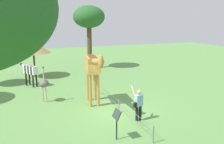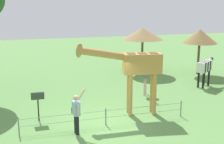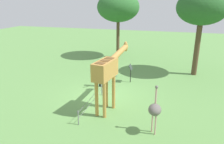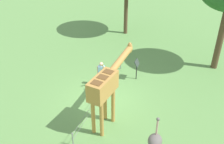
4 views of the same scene
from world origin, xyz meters
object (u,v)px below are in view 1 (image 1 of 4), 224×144
(giraffe, at_px, (93,68))
(shade_hut_near, at_px, (33,48))
(visitor, at_px, (139,103))
(tree_west, at_px, (89,18))
(zebra, at_px, (30,71))
(info_sign, at_px, (117,118))
(ostrich, at_px, (44,83))

(giraffe, bearing_deg, shade_hut_near, -162.71)
(visitor, relative_size, tree_west, 0.28)
(giraffe, relative_size, zebra, 2.31)
(zebra, distance_m, info_sign, 10.32)
(zebra, relative_size, tree_west, 0.27)
(visitor, distance_m, info_sign, 2.22)
(tree_west, bearing_deg, ostrich, -32.38)
(zebra, xyz_separation_m, info_sign, (9.94, 2.77, -0.21))
(ostrich, bearing_deg, visitor, 41.51)
(zebra, height_order, tree_west, tree_west)
(giraffe, distance_m, shade_hut_near, 8.83)
(visitor, height_order, info_sign, visitor)
(ostrich, distance_m, info_sign, 6.28)
(giraffe, height_order, shade_hut_near, giraffe)
(info_sign, bearing_deg, ostrich, -159.17)
(ostrich, bearing_deg, giraffe, 58.65)
(visitor, xyz_separation_m, info_sign, (1.37, -1.75, 0.05))
(tree_west, height_order, info_sign, tree_west)
(ostrich, height_order, info_sign, ostrich)
(giraffe, xyz_separation_m, shade_hut_near, (-8.43, -2.62, 0.32))
(visitor, bearing_deg, tree_west, 173.64)
(visitor, relative_size, shade_hut_near, 0.58)
(tree_west, bearing_deg, shade_hut_near, -72.36)
(visitor, height_order, zebra, visitor)
(zebra, bearing_deg, tree_west, 127.00)
(ostrich, xyz_separation_m, info_sign, (5.87, 2.23, -0.23))
(ostrich, xyz_separation_m, tree_west, (-8.58, 5.44, 3.82))
(shade_hut_near, height_order, info_sign, shade_hut_near)
(giraffe, relative_size, tree_west, 0.62)
(visitor, xyz_separation_m, ostrich, (-4.50, -3.98, 0.27))
(visitor, relative_size, zebra, 1.05)
(zebra, bearing_deg, info_sign, 15.59)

